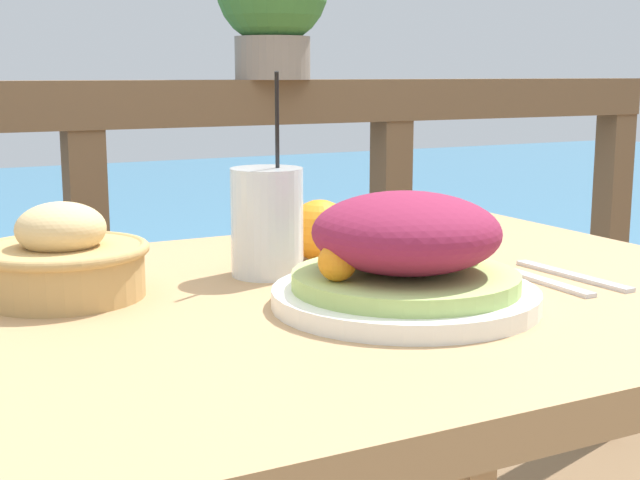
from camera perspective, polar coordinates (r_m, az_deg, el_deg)
patio_table at (r=1.01m, az=-3.65°, el=-9.21°), size 1.23×0.78×0.74m
railing_fence at (r=1.76m, az=-14.66°, el=0.21°), size 2.80×0.08×0.97m
salad_plate at (r=0.95m, az=5.51°, el=-1.16°), size 0.29×0.29×0.12m
drink_glass at (r=1.09m, az=-3.40°, el=1.18°), size 0.09×0.09×0.25m
bread_basket at (r=1.02m, az=-16.15°, el=-1.23°), size 0.19×0.19×0.11m
fork at (r=1.10m, az=13.78°, el=-2.47°), size 0.02×0.18×0.00m
knife at (r=1.13m, az=15.83°, el=-2.20°), size 0.02×0.18×0.00m
orange_near_basket at (r=1.16m, az=7.77°, el=0.19°), size 0.07×0.07×0.07m
orange_near_glass at (r=1.18m, az=-0.01°, el=0.63°), size 0.08×0.08×0.08m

